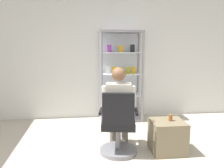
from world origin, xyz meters
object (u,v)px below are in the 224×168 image
Objects in this scene: office_chair at (118,129)px; storage_crate at (167,136)px; tea_glass at (170,118)px; seated_shopkeeper at (119,105)px; display_cabinet_main at (121,75)px.

storage_crate is at bearing -0.15° from office_chair.
seated_shopkeeper is at bearing 168.75° from tea_glass.
office_chair is 0.36m from seated_shopkeeper.
tea_glass is at bearing -11.25° from seated_shopkeeper.
display_cabinet_main is 1.89m from storage_crate.
display_cabinet_main reaches higher than office_chair.
tea_glass is (0.50, -1.68, -0.43)m from display_cabinet_main.
office_chair is at bearing -99.63° from display_cabinet_main.
storage_crate is (0.46, -1.69, -0.72)m from display_cabinet_main.
seated_shopkeeper is (0.03, 0.16, 0.32)m from office_chair.
tea_glass is (0.76, -0.15, -0.18)m from seated_shopkeeper.
seated_shopkeeper is at bearing -99.68° from display_cabinet_main.
seated_shopkeeper is 2.63× the size of storage_crate.
display_cabinet_main is 1.80m from office_chair.
seated_shopkeeper is 13.54× the size of tea_glass.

